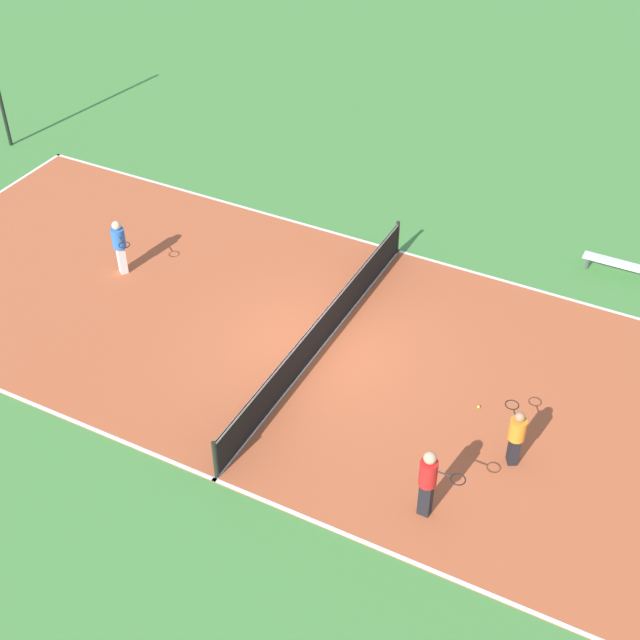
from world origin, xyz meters
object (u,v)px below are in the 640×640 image
object	(u,v)px
player_near_blue	(119,244)
tennis_ball_near_net	(479,407)
player_coach_red	(428,479)
player_center_orange	(516,434)
tennis_net	(320,332)
bench	(617,264)

from	to	relation	value
player_near_blue	tennis_ball_near_net	xyz separation A→B (m)	(-0.59, -10.45, -0.89)
player_coach_red	tennis_ball_near_net	bearing A→B (deg)	92.16
player_center_orange	tennis_ball_near_net	size ratio (longest dim) A/B	21.19
player_near_blue	tennis_net	bearing A→B (deg)	32.28
bench	tennis_net	bearing A→B (deg)	48.20
player_coach_red	player_center_orange	world-z (taller)	player_coach_red
player_near_blue	tennis_ball_near_net	distance (m)	10.50
player_near_blue	player_center_orange	bearing A→B (deg)	26.87
player_near_blue	player_center_orange	size ratio (longest dim) A/B	1.12
tennis_net	player_coach_red	world-z (taller)	player_coach_red
player_coach_red	player_near_blue	bearing A→B (deg)	160.71
bench	player_center_orange	world-z (taller)	player_center_orange
player_center_orange	tennis_net	bearing A→B (deg)	44.85
tennis_net	player_near_blue	xyz separation A→B (m)	(0.38, 6.27, 0.41)
player_coach_red	bench	bearing A→B (deg)	82.73
tennis_net	player_center_orange	size ratio (longest dim) A/B	6.58
bench	player_coach_red	xyz separation A→B (m)	(-10.00, 1.52, 0.63)
player_center_orange	player_coach_red	bearing A→B (deg)	122.32
bench	player_center_orange	distance (m)	7.88
tennis_net	player_center_orange	xyz separation A→B (m)	(-1.43, -5.35, 0.29)
tennis_net	tennis_ball_near_net	distance (m)	4.21
player_coach_red	player_center_orange	distance (m)	2.43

